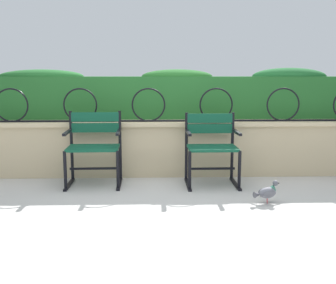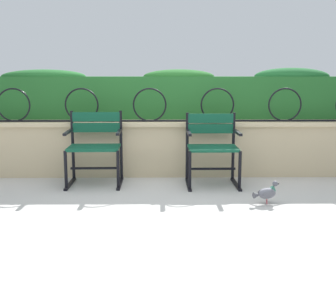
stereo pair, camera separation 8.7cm
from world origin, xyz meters
The scene contains 7 objects.
ground_plane centered at (0.00, 0.00, 0.00)m, with size 60.00×60.00×0.00m, color #B7B5AF.
stone_wall centered at (0.00, 0.95, 0.35)m, with size 6.93×0.41×0.69m.
iron_arch_fence centered at (-0.19, 0.87, 0.87)m, with size 6.40×0.02×0.42m.
hedge_row centered at (0.02, 1.36, 1.00)m, with size 6.79×0.47×0.67m.
park_chair_left centered at (-0.85, 0.51, 0.46)m, with size 0.63×0.53×0.84m.
park_chair_right centered at (0.51, 0.47, 0.46)m, with size 0.60×0.53×0.83m.
pigeon_near_chairs centered at (0.98, -0.29, 0.11)m, with size 0.28×0.16×0.22m.
Camera 1 is at (-0.13, -4.25, 1.28)m, focal length 44.35 mm.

